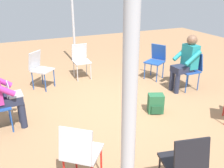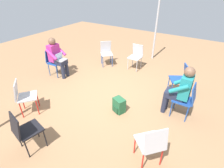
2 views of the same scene
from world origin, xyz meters
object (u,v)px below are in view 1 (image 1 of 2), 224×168
object	(u,v)px
backpack_near_laptop_user	(156,104)
chair_north	(185,163)
chair_southeast	(40,67)
person_in_teal	(186,60)
chair_northeast	(80,151)
chair_southwest	(156,59)
chair_south	(81,59)
person_with_laptop	(1,91)
chair_west	(191,68)

from	to	relation	value
backpack_near_laptop_user	chair_north	bearing A→B (deg)	65.17
chair_southeast	person_in_teal	bearing A→B (deg)	110.45
chair_north	chair_northeast	bearing A→B (deg)	158.56
person_in_teal	chair_southwest	bearing A→B (deg)	10.29
chair_north	chair_southeast	size ratio (longest dim) A/B	1.00
chair_southwest	backpack_near_laptop_user	world-z (taller)	chair_southwest
backpack_near_laptop_user	chair_southwest	bearing A→B (deg)	-122.57
chair_south	person_with_laptop	bearing A→B (deg)	45.48
chair_west	chair_northeast	size ratio (longest dim) A/B	1.00
chair_southwest	person_in_teal	bearing A→B (deg)	161.12
chair_south	backpack_near_laptop_user	size ratio (longest dim) A/B	2.36
chair_west	person_in_teal	xyz separation A→B (m)	(0.17, 0.00, 0.20)
person_in_teal	backpack_near_laptop_user	distance (m)	1.43
chair_north	person_with_laptop	world-z (taller)	person_with_laptop
backpack_near_laptop_user	person_with_laptop	bearing A→B (deg)	-11.31
chair_northeast	chair_southeast	size ratio (longest dim) A/B	1.00
chair_south	chair_southwest	size ratio (longest dim) A/B	1.00
chair_northeast	backpack_near_laptop_user	distance (m)	2.20
chair_northeast	person_with_laptop	bearing A→B (deg)	152.83
chair_northeast	person_with_laptop	size ratio (longest dim) A/B	0.69
chair_northeast	person_in_teal	xyz separation A→B (m)	(-2.97, -1.84, 0.20)
chair_west	backpack_near_laptop_user	xyz separation A→B (m)	(1.33, 0.65, -0.34)
chair_south	chair_northeast	world-z (taller)	same
chair_northeast	backpack_near_laptop_user	world-z (taller)	chair_northeast
chair_southeast	person_with_laptop	world-z (taller)	person_with_laptop
chair_north	chair_west	bearing A→B (deg)	60.43
chair_west	chair_southeast	size ratio (longest dim) A/B	1.00
chair_southwest	chair_west	bearing A→B (deg)	170.93
chair_northeast	chair_southwest	bearing A→B (deg)	83.19
person_with_laptop	person_in_teal	xyz separation A→B (m)	(-3.74, -0.13, 0.00)
chair_west	chair_southeast	world-z (taller)	same
chair_south	backpack_near_laptop_user	xyz separation A→B (m)	(-0.71, 2.34, -0.34)
chair_south	chair_north	distance (m)	4.17
chair_north	chair_southwest	distance (m)	3.84
chair_southwest	chair_southeast	world-z (taller)	same
chair_south	person_with_laptop	size ratio (longest dim) A/B	0.69
chair_northeast	chair_southeast	distance (m)	3.26
chair_south	chair_southeast	distance (m)	1.08
chair_southeast	backpack_near_laptop_user	size ratio (longest dim) A/B	2.36
chair_north	backpack_near_laptop_user	xyz separation A→B (m)	(-0.85, -1.83, -0.34)
chair_northeast	person_in_teal	size ratio (longest dim) A/B	0.69
chair_south	chair_north	bearing A→B (deg)	89.31
chair_south	person_in_teal	world-z (taller)	person_in_teal
chair_south	chair_southeast	xyz separation A→B (m)	(1.05, 0.27, 0.00)
person_in_teal	backpack_near_laptop_user	size ratio (longest dim) A/B	3.44
chair_south	person_in_teal	size ratio (longest dim) A/B	0.69
chair_west	person_with_laptop	bearing A→B (deg)	91.21
chair_north	person_with_laptop	xyz separation A→B (m)	(1.73, -2.35, 0.20)
chair_southwest	person_with_laptop	size ratio (longest dim) A/B	0.69
backpack_near_laptop_user	chair_west	bearing A→B (deg)	-154.08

